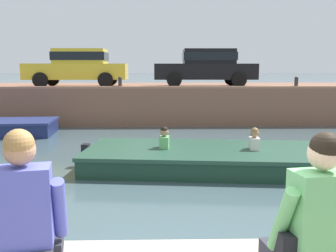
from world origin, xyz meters
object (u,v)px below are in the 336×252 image
Objects in this scene: mooring_bollard_east at (296,82)px; person_seated_right at (315,224)px; mooring_bollard_mid at (120,82)px; car_left_inner_yellow at (78,66)px; motorboat_passing at (227,159)px; car_centre_black at (206,66)px; person_seated_left at (25,217)px.

mooring_bollard_east reaches higher than person_seated_right.
mooring_bollard_east is at bearing 0.00° from mooring_bollard_mid.
car_left_inner_yellow is 14.32m from person_seated_right.
car_left_inner_yellow is (-4.85, 7.79, 2.08)m from motorboat_passing.
person_seated_left is at bearing -101.92° from car_centre_black.
car_left_inner_yellow is 9.30× the size of mooring_bollard_east.
car_left_inner_yellow is 4.29× the size of person_seated_left.
mooring_bollard_mid is (-3.45, -1.49, -0.61)m from car_centre_black.
car_centre_black is at bearing 155.79° from mooring_bollard_east.
car_centre_black reaches higher than person_seated_right.
person_seated_right is at bearing -4.47° from person_seated_left.
car_centre_black is at bearing 85.88° from person_seated_right.
car_centre_black is 9.42× the size of mooring_bollard_east.
person_seated_right is (-0.98, -13.61, -1.07)m from car_centre_black.
mooring_bollard_east is 0.46× the size of person_seated_right.
mooring_bollard_east is at bearing 70.54° from person_seated_right.
motorboat_passing is 7.49m from mooring_bollard_east.
car_centre_black is 4.34× the size of person_seated_right.
mooring_bollard_mid is 12.00m from person_seated_left.
motorboat_passing is at bearing -58.10° from car_left_inner_yellow.
motorboat_passing is 1.67× the size of car_centre_black.
person_seated_right is at bearing -72.31° from car_left_inner_yellow.
mooring_bollard_east is at bearing 59.11° from motorboat_passing.
mooring_bollard_mid is 1.00× the size of mooring_bollard_east.
person_seated_right is at bearing -95.02° from motorboat_passing.
car_centre_black reaches higher than person_seated_left.
car_left_inner_yellow is 8.77m from mooring_bollard_east.
mooring_bollard_mid and mooring_bollard_east have the same top height.
person_seated_left is at bearing -79.57° from car_left_inner_yellow.
car_left_inner_yellow is at bearing 141.47° from mooring_bollard_mid.
car_centre_black is at bearing 23.29° from mooring_bollard_mid.
mooring_bollard_mid is (-2.98, 6.31, 1.47)m from motorboat_passing.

